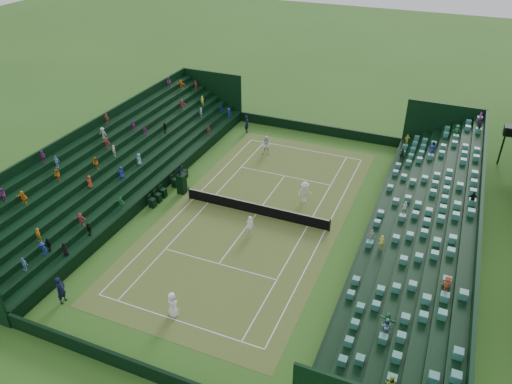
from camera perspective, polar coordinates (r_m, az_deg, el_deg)
ground at (r=38.19m, az=0.00°, el=-2.56°), size 160.00×160.00×0.00m
court_surface at (r=38.18m, az=0.00°, el=-2.55°), size 12.97×26.77×0.01m
perimeter_wall_north at (r=51.15m, az=6.95°, el=7.17°), size 17.17×0.20×1.00m
perimeter_wall_south at (r=27.62m, az=-13.59°, el=-18.89°), size 17.17×0.20×1.00m
perimeter_wall_east at (r=36.08m, az=12.57°, el=-4.76°), size 0.20×31.77×1.00m
perimeter_wall_west at (r=41.43m, az=-10.89°, el=0.60°), size 0.20×31.77×1.00m
north_grandstand at (r=35.29m, az=19.40°, el=-4.79°), size 6.60×32.00×4.90m
south_grandstand at (r=43.18m, az=-15.71°, el=2.89°), size 6.60×32.00×4.90m
tennis_net at (r=37.90m, az=0.00°, el=-1.90°), size 11.67×0.10×1.06m
umpire_chair at (r=40.74m, az=-8.53°, el=1.25°), size 0.82×0.82×2.57m
courtside_chairs at (r=41.41m, az=-9.90°, el=0.53°), size 0.48×5.45×1.05m
player_near_west at (r=29.85m, az=-9.52°, el=-12.58°), size 0.95×0.76×1.68m
player_near_east at (r=35.60m, az=-0.68°, el=-3.85°), size 0.67×0.53×1.59m
player_far_west at (r=46.38m, az=1.22°, el=5.34°), size 0.99×0.82×1.87m
player_far_east at (r=39.38m, az=5.58°, el=-0.01°), size 1.32×1.27×1.80m
line_judge_north at (r=50.88m, az=-1.05°, el=7.77°), size 0.63×0.77×1.82m
line_judge_south at (r=32.36m, az=-21.40°, el=-10.39°), size 0.51×0.72×1.86m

